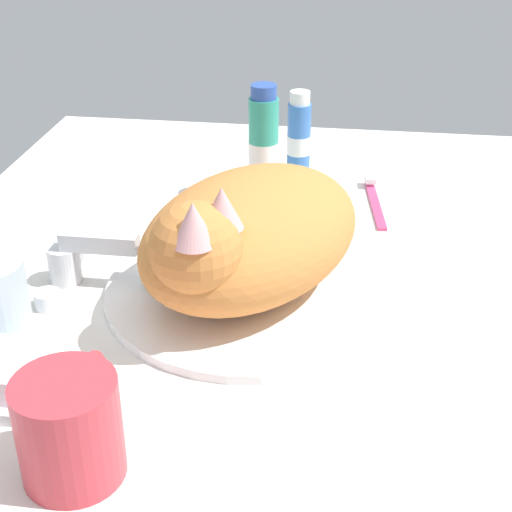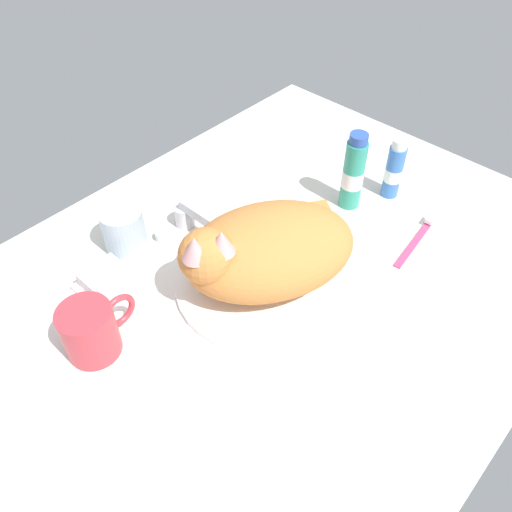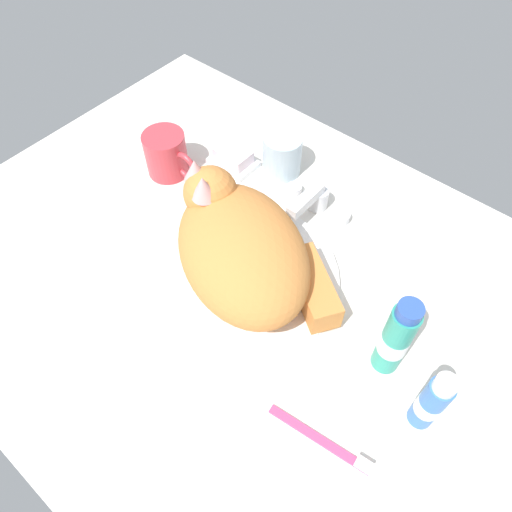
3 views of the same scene
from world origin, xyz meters
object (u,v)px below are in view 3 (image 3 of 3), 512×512
mouthwash_bottle (431,402)px  toothpaste_bottle (396,339)px  toothbrush (325,442)px  faucet (315,200)px  rinse_cup (282,155)px  cat (242,246)px  soap_bar (233,155)px  coffee_mug (167,155)px

mouthwash_bottle → toothpaste_bottle: bearing=152.9°
toothpaste_bottle → toothbrush: bearing=-89.9°
faucet → toothbrush: (25.56, -32.69, -2.20)cm
toothbrush → faucet: bearing=128.0°
rinse_cup → mouthwash_bottle: size_ratio=0.64×
cat → soap_bar: size_ratio=4.95×
faucet → rinse_cup: 11.95cm
toothpaste_bottle → toothbrush: (0.01, -15.16, -6.81)cm
rinse_cup → coffee_mug: bearing=-139.4°
toothpaste_bottle → coffee_mug: bearing=171.6°
cat → toothpaste_bottle: (26.27, 1.42, -0.14)cm
mouthwash_bottle → cat: bearing=175.6°
cat → toothpaste_bottle: size_ratio=2.20×
faucet → soap_bar: faucet is taller
cat → rinse_cup: (-10.27, 23.40, -3.42)cm
faucet → rinse_cup: bearing=157.9°
toothpaste_bottle → mouthwash_bottle: size_ratio=1.24×
cat → coffee_mug: 28.56cm
rinse_cup → cat: bearing=-66.3°
faucet → soap_bar: bearing=-179.0°
soap_bar → toothbrush: soap_bar is taller
faucet → coffee_mug: 29.29cm
rinse_cup → soap_bar: 9.70cm
mouthwash_bottle → toothbrush: 14.64cm
faucet → mouthwash_bottle: 39.96cm
mouthwash_bottle → coffee_mug: bearing=169.0°
rinse_cup → soap_bar: (-8.27, -4.81, -1.60)cm
cat → soap_bar: (-18.54, 18.60, -5.02)cm
faucet → rinse_cup: rinse_cup is taller
coffee_mug → rinse_cup: size_ratio=1.49×
faucet → rinse_cup: (-11.00, 4.46, 1.34)cm
soap_bar → toothbrush: size_ratio=0.46×
cat → toothbrush: bearing=-27.6°
toothpaste_bottle → soap_bar: bearing=159.0°
cat → toothpaste_bottle: 26.31cm
faucet → toothpaste_bottle: size_ratio=0.87×
coffee_mug → rinse_cup: 21.82cm
soap_bar → toothpaste_bottle: size_ratio=0.44×
faucet → cat: (-0.73, -18.94, 4.75)cm
soap_bar → coffee_mug: bearing=-131.5°
toothpaste_bottle → mouthwash_bottle: bearing=-27.1°
toothpaste_bottle → mouthwash_bottle: toothpaste_bottle is taller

